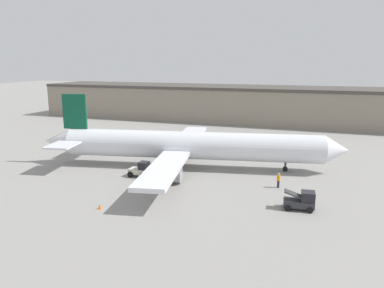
{
  "coord_description": "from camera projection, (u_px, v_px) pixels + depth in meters",
  "views": [
    {
      "loc": [
        17.1,
        -48.4,
        14.73
      ],
      "look_at": [
        0.0,
        0.0,
        3.45
      ],
      "focal_mm": 35.0,
      "sensor_mm": 36.0,
      "label": 1
    }
  ],
  "objects": [
    {
      "name": "ground_plane",
      "position": [
        192.0,
        168.0,
        53.3
      ],
      "size": [
        400.0,
        400.0,
        0.0
      ],
      "primitive_type": "plane",
      "color": "gray"
    },
    {
      "name": "terminal_building",
      "position": [
        223.0,
        103.0,
        96.03
      ],
      "size": [
        97.08,
        16.11,
        8.8
      ],
      "color": "gray",
      "rests_on": "ground_plane"
    },
    {
      "name": "airplane",
      "position": [
        186.0,
        146.0,
        52.75
      ],
      "size": [
        43.25,
        35.36,
        10.24
      ],
      "rotation": [
        0.0,
        0.0,
        0.19
      ],
      "color": "silver",
      "rests_on": "ground_plane"
    },
    {
      "name": "ground_crew_worker",
      "position": [
        278.0,
        180.0,
        44.61
      ],
      "size": [
        0.4,
        0.4,
        1.84
      ],
      "rotation": [
        0.0,
        0.0,
        3.87
      ],
      "color": "#1E2338",
      "rests_on": "ground_plane"
    },
    {
      "name": "baggage_tug",
      "position": [
        141.0,
        170.0,
        48.9
      ],
      "size": [
        2.62,
        1.78,
        2.06
      ],
      "rotation": [
        0.0,
        0.0,
        -0.02
      ],
      "color": "beige",
      "rests_on": "ground_plane"
    },
    {
      "name": "belt_loader_truck",
      "position": [
        301.0,
        201.0,
        37.99
      ],
      "size": [
        3.19,
        2.09,
        1.95
      ],
      "rotation": [
        0.0,
        0.0,
        0.09
      ],
      "color": "#2D2D33",
      "rests_on": "ground_plane"
    },
    {
      "name": "safety_cone_near",
      "position": [
        100.0,
        206.0,
        38.25
      ],
      "size": [
        0.36,
        0.36,
        0.55
      ],
      "color": "#EF590F",
      "rests_on": "ground_plane"
    }
  ]
}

